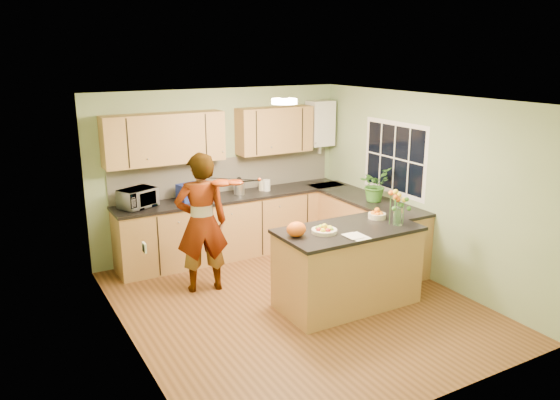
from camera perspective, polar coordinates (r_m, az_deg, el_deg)
floor at (r=6.87m, az=1.68°, el=-10.83°), size 4.50×4.50×0.00m
ceiling at (r=6.19m, az=1.86°, el=10.42°), size 4.00×4.50×0.02m
wall_back at (r=8.37m, az=-6.25°, el=2.96°), size 4.00×0.02×2.50m
wall_front at (r=4.75m, az=16.08°, el=-7.28°), size 4.00×0.02×2.50m
wall_left at (r=5.69m, az=-15.76°, el=-3.47°), size 0.02×4.50×2.50m
wall_right at (r=7.62m, az=14.74°, el=1.31°), size 0.02×4.50×2.50m
back_counter at (r=8.34m, az=-4.65°, el=-2.58°), size 3.64×0.62×0.94m
right_counter at (r=8.25m, az=8.78°, el=-2.92°), size 0.62×2.24×0.94m
splashback at (r=8.40m, az=-5.58°, el=2.68°), size 3.60×0.02×0.52m
upper_cabinets at (r=8.04m, az=-7.05°, el=6.78°), size 3.20×0.34×0.70m
boiler at (r=8.92m, az=4.21°, el=7.99°), size 0.40×0.30×0.86m
window_right at (r=7.98m, az=11.87°, el=4.32°), size 0.01×1.30×1.05m
light_switch at (r=5.13m, az=-13.99°, el=-4.84°), size 0.02×0.09×0.09m
ceiling_lamp at (r=6.45m, az=0.45°, el=10.28°), size 0.30×0.30×0.07m
peninsula_island at (r=6.73m, az=7.04°, el=-6.91°), size 1.72×0.88×0.98m
fruit_dish at (r=6.36m, az=4.65°, el=-3.08°), size 0.30×0.30×0.10m
orange_bowl at (r=6.99m, az=10.09°, el=-1.46°), size 0.22×0.22×0.13m
flower_vase at (r=6.71m, az=12.31°, el=0.04°), size 0.26×0.26×0.48m
orange_bag at (r=6.20m, az=1.72°, el=-3.07°), size 0.28×0.26×0.18m
papers at (r=6.28m, az=8.07°, el=-3.77°), size 0.20×0.28×0.01m
violinist at (r=7.02m, az=-8.19°, el=-2.38°), size 0.74×0.57×1.83m
violin at (r=6.75m, az=-6.10°, el=1.80°), size 0.68×0.59×0.17m
microwave at (r=7.74m, az=-14.65°, el=0.18°), size 0.58×0.50×0.27m
blue_box at (r=7.95m, az=-9.48°, el=0.80°), size 0.35×0.29×0.25m
kettle at (r=8.23m, az=-4.30°, el=1.46°), size 0.16×0.16×0.30m
jar_cream at (r=8.44m, az=-1.90°, el=1.54°), size 0.11×0.11×0.16m
jar_white at (r=8.41m, az=-1.41°, el=1.55°), size 0.12×0.12×0.17m
potted_plant at (r=7.91m, az=9.87°, el=1.61°), size 0.55×0.51×0.49m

